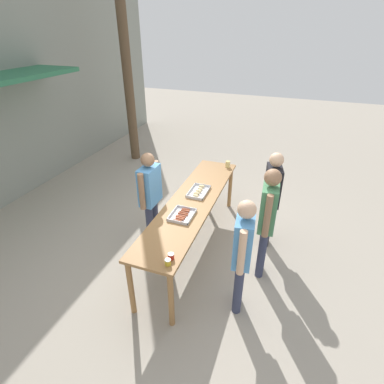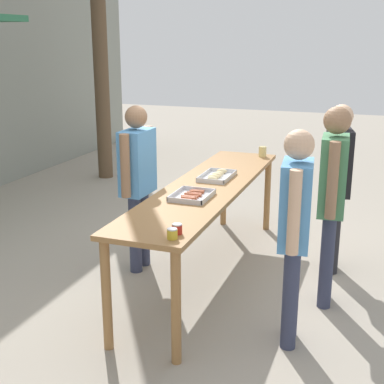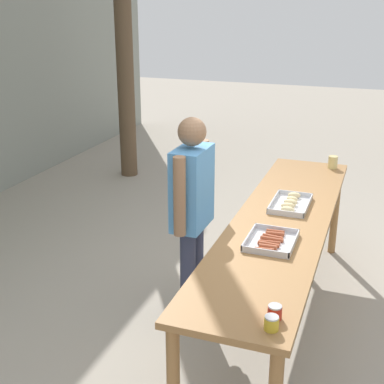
# 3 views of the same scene
# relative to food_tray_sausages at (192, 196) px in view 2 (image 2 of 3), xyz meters

# --- Properties ---
(ground_plane) EXTENTS (24.00, 24.00, 0.00)m
(ground_plane) POSITION_rel_food_tray_sausages_xyz_m (0.43, 0.01, -0.90)
(ground_plane) COLOR #A39989
(serving_table) EXTENTS (2.99, 0.66, 0.88)m
(serving_table) POSITION_rel_food_tray_sausages_xyz_m (0.43, 0.01, -0.11)
(serving_table) COLOR olive
(serving_table) RESTS_ON ground
(food_tray_sausages) EXTENTS (0.38, 0.30, 0.04)m
(food_tray_sausages) POSITION_rel_food_tray_sausages_xyz_m (0.00, 0.00, 0.00)
(food_tray_sausages) COLOR silver
(food_tray_sausages) RESTS_ON serving_table
(food_tray_buns) EXTENTS (0.44, 0.27, 0.06)m
(food_tray_buns) POSITION_rel_food_tray_sausages_xyz_m (0.69, -0.00, 0.01)
(food_tray_buns) COLOR silver
(food_tray_buns) RESTS_ON serving_table
(condiment_jar_mustard) EXTENTS (0.07, 0.07, 0.07)m
(condiment_jar_mustard) POSITION_rel_food_tray_sausages_xyz_m (-0.93, -0.20, 0.02)
(condiment_jar_mustard) COLOR gold
(condiment_jar_mustard) RESTS_ON serving_table
(condiment_jar_ketchup) EXTENTS (0.07, 0.07, 0.07)m
(condiment_jar_ketchup) POSITION_rel_food_tray_sausages_xyz_m (-0.83, -0.20, 0.02)
(condiment_jar_ketchup) COLOR #B22319
(condiment_jar_ketchup) RESTS_ON serving_table
(beer_cup) EXTENTS (0.09, 0.09, 0.11)m
(beer_cup) POSITION_rel_food_tray_sausages_xyz_m (1.78, -0.19, 0.04)
(beer_cup) COLOR #DBC67A
(beer_cup) RESTS_ON serving_table
(person_server_behind_table) EXTENTS (0.56, 0.22, 1.58)m
(person_server_behind_table) POSITION_rel_food_tray_sausages_xyz_m (0.36, 0.67, 0.04)
(person_server_behind_table) COLOR #333851
(person_server_behind_table) RESTS_ON ground
(person_customer_holding_hotdog) EXTENTS (0.54, 0.25, 1.58)m
(person_customer_holding_hotdog) POSITION_rel_food_tray_sausages_xyz_m (-0.46, -0.93, 0.05)
(person_customer_holding_hotdog) COLOR #333851
(person_customer_holding_hotdog) RESTS_ON ground
(person_customer_with_cup) EXTENTS (0.55, 0.29, 1.59)m
(person_customer_with_cup) POSITION_rel_food_tray_sausages_xyz_m (0.97, -1.08, 0.05)
(person_customer_with_cup) COLOR #232328
(person_customer_with_cup) RESTS_ON ground
(person_customer_waiting_in_line) EXTENTS (0.54, 0.23, 1.66)m
(person_customer_waiting_in_line) POSITION_rel_food_tray_sausages_xyz_m (0.25, -1.11, 0.10)
(person_customer_waiting_in_line) COLOR #333851
(person_customer_waiting_in_line) RESTS_ON ground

